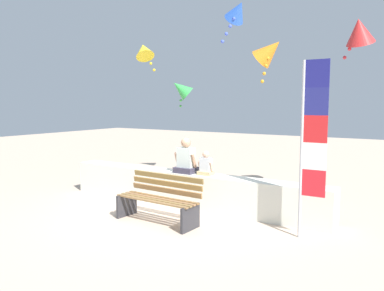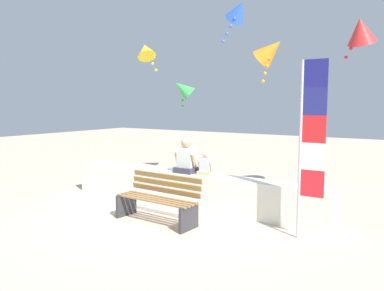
% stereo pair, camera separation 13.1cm
% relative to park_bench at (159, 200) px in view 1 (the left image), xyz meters
% --- Properties ---
extents(ground_plane, '(40.00, 40.00, 0.00)m').
position_rel_park_bench_xyz_m(ground_plane, '(-0.15, 0.41, -0.42)').
color(ground_plane, '#C7AE96').
extents(seawall_ledge, '(6.24, 0.49, 0.74)m').
position_rel_park_bench_xyz_m(seawall_ledge, '(-0.15, 1.23, -0.05)').
color(seawall_ledge, silver).
rests_on(seawall_ledge, ground).
extents(park_bench, '(1.71, 0.69, 0.88)m').
position_rel_park_bench_xyz_m(park_bench, '(0.00, 0.00, 0.00)').
color(park_bench, olive).
rests_on(park_bench, ground).
extents(person_adult, '(0.50, 0.37, 0.77)m').
position_rel_park_bench_xyz_m(person_adult, '(-0.17, 1.19, 0.62)').
color(person_adult, '#383446').
rests_on(person_adult, seawall_ledge).
extents(person_child, '(0.33, 0.25, 0.51)m').
position_rel_park_bench_xyz_m(person_child, '(0.33, 1.19, 0.52)').
color(person_child, tan).
rests_on(person_child, seawall_ledge).
extents(flag_banner, '(0.43, 0.05, 2.93)m').
position_rel_park_bench_xyz_m(flag_banner, '(2.65, 0.55, 1.28)').
color(flag_banner, '#B7B7BC').
rests_on(flag_banner, ground).
extents(kite_orange, '(0.82, 0.72, 1.16)m').
position_rel_park_bench_xyz_m(kite_orange, '(1.01, 2.94, 3.03)').
color(kite_orange, orange).
extents(kite_yellow, '(0.85, 0.80, 0.90)m').
position_rel_park_bench_xyz_m(kite_yellow, '(-2.79, 3.04, 3.32)').
color(kite_yellow, yellow).
extents(kite_red, '(0.74, 0.87, 0.94)m').
position_rel_park_bench_xyz_m(kite_red, '(2.85, 3.47, 3.38)').
color(kite_red, red).
extents(kite_green, '(0.90, 0.85, 0.95)m').
position_rel_park_bench_xyz_m(kite_green, '(-2.35, 4.27, 2.27)').
color(kite_green, green).
extents(kite_blue, '(0.81, 0.75, 1.09)m').
position_rel_park_bench_xyz_m(kite_blue, '(0.34, 2.61, 3.94)').
color(kite_blue, blue).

